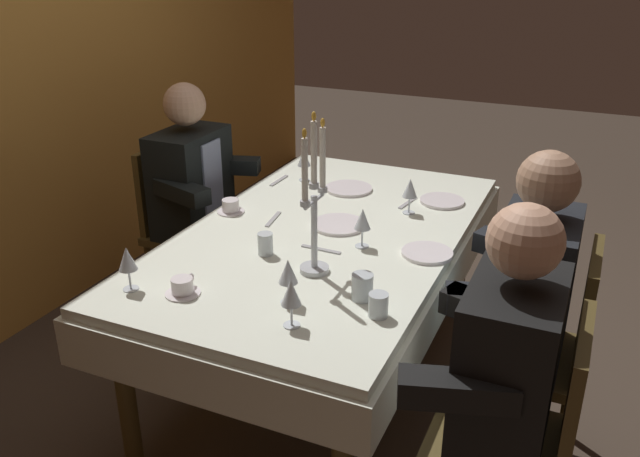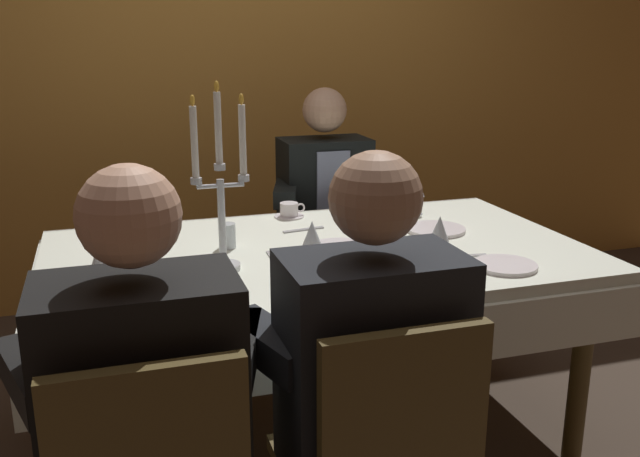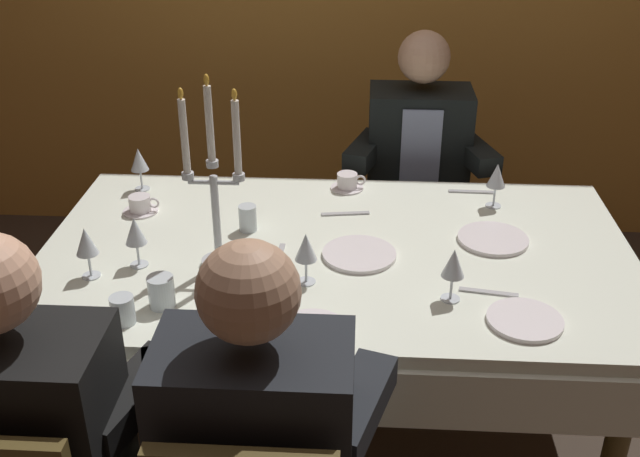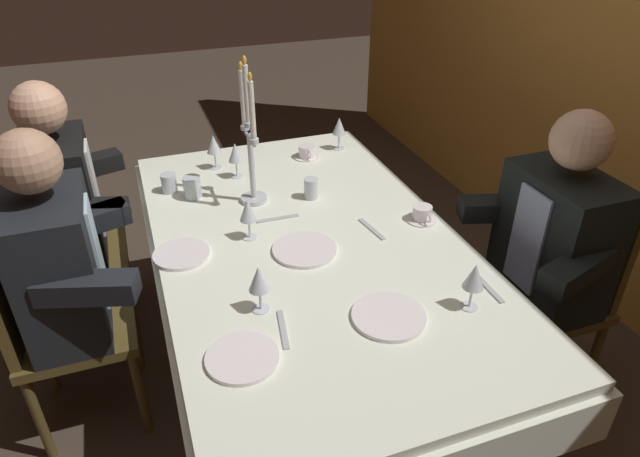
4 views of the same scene
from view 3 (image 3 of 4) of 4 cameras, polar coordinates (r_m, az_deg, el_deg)
ground_plane at (r=2.86m, az=1.11°, el=-14.62°), size 12.00×12.00×0.00m
dining_table at (r=2.48m, az=1.24°, el=-3.97°), size 1.94×1.14×0.74m
candelabra at (r=2.24m, az=-8.00°, el=2.78°), size 0.19×0.11×0.60m
dinner_plate_0 at (r=2.03m, az=-0.62°, el=-7.82°), size 0.20×0.20×0.01m
dinner_plate_1 at (r=2.53m, az=12.95°, el=-0.78°), size 0.23×0.23×0.01m
dinner_plate_2 at (r=2.15m, az=15.24°, el=-6.71°), size 0.21×0.21×0.01m
dinner_plate_3 at (r=2.38m, az=2.99°, el=-1.96°), size 0.23×0.23×0.01m
wine_glass_0 at (r=2.33m, az=-17.28°, el=-1.05°), size 0.07×0.07×0.16m
wine_glass_1 at (r=2.35m, az=-13.80°, el=-0.29°), size 0.07×0.07×0.16m
wine_glass_2 at (r=2.14m, az=10.07°, el=-2.72°), size 0.07×0.07×0.16m
wine_glass_3 at (r=2.19m, az=-1.07°, el=-1.53°), size 0.07×0.07×0.16m
wine_glass_4 at (r=2.86m, az=-13.54°, el=5.03°), size 0.07×0.07×0.16m
wine_glass_5 at (r=2.72m, az=13.22°, el=3.86°), size 0.07×0.07×0.16m
water_tumbler_0 at (r=2.16m, az=-11.92°, el=-4.70°), size 0.07×0.07×0.09m
water_tumbler_1 at (r=2.53m, az=-5.49°, el=0.79°), size 0.06×0.06×0.09m
water_tumbler_2 at (r=2.12m, az=-14.71°, el=-5.99°), size 0.07×0.07×0.08m
coffee_cup_0 at (r=2.83m, az=2.10°, el=3.53°), size 0.13×0.12×0.06m
coffee_cup_1 at (r=2.72m, az=-13.43°, el=1.74°), size 0.13×0.12×0.06m
fork_0 at (r=2.86m, az=11.41°, el=2.75°), size 0.17×0.02×0.01m
fork_1 at (r=2.25m, az=12.64°, el=-4.73°), size 0.17×0.05×0.01m
fork_2 at (r=2.64m, az=1.93°, el=1.14°), size 0.17×0.04×0.01m
fork_3 at (r=2.37m, az=-3.12°, el=-2.19°), size 0.02×0.17×0.01m
seated_diner_0 at (r=1.86m, az=-21.58°, el=-14.47°), size 0.63×0.48×1.24m
seated_diner_1 at (r=1.72m, az=-4.87°, el=-16.18°), size 0.63×0.48×1.24m
seated_diner_2 at (r=3.23m, az=7.42°, el=5.92°), size 0.63×0.48×1.24m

